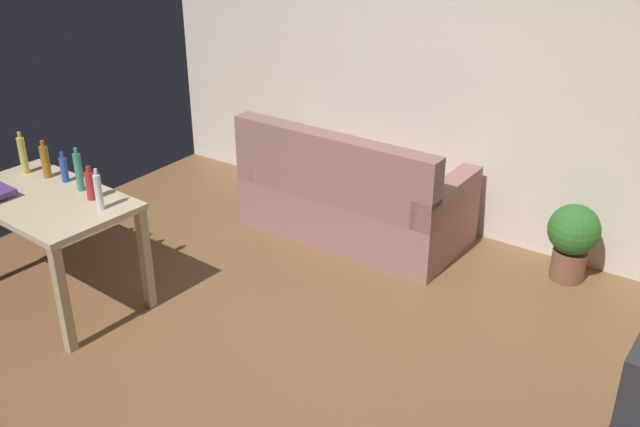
{
  "coord_description": "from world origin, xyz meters",
  "views": [
    {
      "loc": [
        2.4,
        -2.8,
        2.73
      ],
      "look_at": [
        0.1,
        0.5,
        0.75
      ],
      "focal_mm": 41.14,
      "sensor_mm": 36.0,
      "label": 1
    }
  ],
  "objects_px": {
    "potted_plant": "(573,237)",
    "bottle_red": "(91,185)",
    "bottle_tall": "(79,172)",
    "bottle_clear": "(98,192)",
    "bottle_squat": "(23,155)",
    "couch": "(352,199)",
    "bottle_amber": "(45,161)",
    "bottle_blue": "(64,169)",
    "desk": "(47,212)"
  },
  "relations": [
    {
      "from": "potted_plant",
      "to": "bottle_blue",
      "type": "bearing_deg",
      "value": -144.93
    },
    {
      "from": "couch",
      "to": "bottle_tall",
      "type": "bearing_deg",
      "value": 59.61
    },
    {
      "from": "bottle_blue",
      "to": "bottle_clear",
      "type": "height_order",
      "value": "bottle_clear"
    },
    {
      "from": "bottle_tall",
      "to": "bottle_clear",
      "type": "bearing_deg",
      "value": -19.61
    },
    {
      "from": "couch",
      "to": "bottle_blue",
      "type": "relative_size",
      "value": 8.13
    },
    {
      "from": "bottle_blue",
      "to": "bottle_amber",
      "type": "bearing_deg",
      "value": -171.98
    },
    {
      "from": "bottle_squat",
      "to": "bottle_red",
      "type": "distance_m",
      "value": 0.72
    },
    {
      "from": "potted_plant",
      "to": "bottle_red",
      "type": "relative_size",
      "value": 2.55
    },
    {
      "from": "desk",
      "to": "bottle_amber",
      "type": "bearing_deg",
      "value": 142.42
    },
    {
      "from": "bottle_amber",
      "to": "potted_plant",
      "type": "bearing_deg",
      "value": 33.89
    },
    {
      "from": "bottle_squat",
      "to": "bottle_blue",
      "type": "relative_size",
      "value": 1.4
    },
    {
      "from": "bottle_clear",
      "to": "couch",
      "type": "bearing_deg",
      "value": 69.77
    },
    {
      "from": "bottle_red",
      "to": "bottle_tall",
      "type": "bearing_deg",
      "value": 164.15
    },
    {
      "from": "bottle_blue",
      "to": "bottle_clear",
      "type": "distance_m",
      "value": 0.55
    },
    {
      "from": "couch",
      "to": "bottle_red",
      "type": "bearing_deg",
      "value": 64.52
    },
    {
      "from": "bottle_squat",
      "to": "bottle_amber",
      "type": "xyz_separation_m",
      "value": [
        0.19,
        0.04,
        -0.02
      ]
    },
    {
      "from": "couch",
      "to": "desk",
      "type": "height_order",
      "value": "couch"
    },
    {
      "from": "desk",
      "to": "bottle_clear",
      "type": "height_order",
      "value": "bottle_clear"
    },
    {
      "from": "potted_plant",
      "to": "bottle_squat",
      "type": "relative_size",
      "value": 1.93
    },
    {
      "from": "desk",
      "to": "bottle_red",
      "type": "xyz_separation_m",
      "value": [
        0.28,
        0.16,
        0.21
      ]
    },
    {
      "from": "desk",
      "to": "bottle_clear",
      "type": "relative_size",
      "value": 4.6
    },
    {
      "from": "bottle_red",
      "to": "couch",
      "type": "bearing_deg",
      "value": 64.52
    },
    {
      "from": "potted_plant",
      "to": "bottle_clear",
      "type": "distance_m",
      "value": 3.19
    },
    {
      "from": "desk",
      "to": "bottle_tall",
      "type": "distance_m",
      "value": 0.34
    },
    {
      "from": "bottle_amber",
      "to": "bottle_blue",
      "type": "height_order",
      "value": "bottle_amber"
    },
    {
      "from": "desk",
      "to": "potted_plant",
      "type": "bearing_deg",
      "value": 42.57
    },
    {
      "from": "couch",
      "to": "bottle_squat",
      "type": "xyz_separation_m",
      "value": [
        -1.55,
        -1.74,
        0.58
      ]
    },
    {
      "from": "bottle_clear",
      "to": "bottle_squat",
      "type": "bearing_deg",
      "value": 174.05
    },
    {
      "from": "potted_plant",
      "to": "bottle_clear",
      "type": "xyz_separation_m",
      "value": [
        -2.3,
        -2.14,
        0.55
      ]
    },
    {
      "from": "couch",
      "to": "bottle_amber",
      "type": "distance_m",
      "value": 2.25
    },
    {
      "from": "couch",
      "to": "potted_plant",
      "type": "bearing_deg",
      "value": -169.14
    },
    {
      "from": "potted_plant",
      "to": "bottle_blue",
      "type": "xyz_separation_m",
      "value": [
        -2.83,
        -1.99,
        0.52
      ]
    },
    {
      "from": "bottle_squat",
      "to": "bottle_amber",
      "type": "bearing_deg",
      "value": 11.36
    },
    {
      "from": "desk",
      "to": "bottle_red",
      "type": "height_order",
      "value": "bottle_red"
    },
    {
      "from": "potted_plant",
      "to": "bottle_red",
      "type": "distance_m",
      "value": 3.26
    },
    {
      "from": "potted_plant",
      "to": "bottle_squat",
      "type": "xyz_separation_m",
      "value": [
        -3.18,
        -2.05,
        0.56
      ]
    },
    {
      "from": "bottle_amber",
      "to": "bottle_tall",
      "type": "height_order",
      "value": "bottle_tall"
    },
    {
      "from": "potted_plant",
      "to": "bottle_tall",
      "type": "distance_m",
      "value": 3.37
    },
    {
      "from": "couch",
      "to": "bottle_clear",
      "type": "height_order",
      "value": "bottle_clear"
    },
    {
      "from": "bottle_blue",
      "to": "bottle_red",
      "type": "bearing_deg",
      "value": -12.51
    },
    {
      "from": "desk",
      "to": "bottle_tall",
      "type": "relative_size",
      "value": 4.21
    },
    {
      "from": "bottle_squat",
      "to": "desk",
      "type": "bearing_deg",
      "value": -22.24
    },
    {
      "from": "bottle_red",
      "to": "bottle_clear",
      "type": "xyz_separation_m",
      "value": [
        0.16,
        -0.07,
        0.02
      ]
    },
    {
      "from": "bottle_amber",
      "to": "bottle_blue",
      "type": "relative_size",
      "value": 1.24
    },
    {
      "from": "bottle_amber",
      "to": "bottle_red",
      "type": "distance_m",
      "value": 0.53
    },
    {
      "from": "bottle_blue",
      "to": "bottle_tall",
      "type": "bearing_deg",
      "value": -9.7
    },
    {
      "from": "bottle_red",
      "to": "bottle_clear",
      "type": "bearing_deg",
      "value": -23.24
    },
    {
      "from": "bottle_amber",
      "to": "bottle_red",
      "type": "bearing_deg",
      "value": -6.36
    },
    {
      "from": "potted_plant",
      "to": "bottle_tall",
      "type": "bearing_deg",
      "value": -142.44
    },
    {
      "from": "desk",
      "to": "bottle_blue",
      "type": "height_order",
      "value": "bottle_blue"
    }
  ]
}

